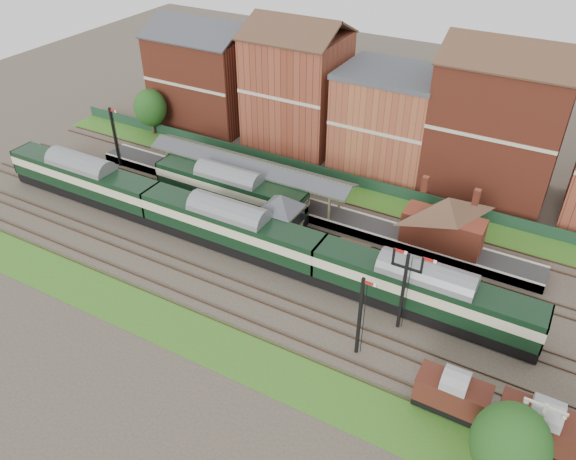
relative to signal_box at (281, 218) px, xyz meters
The scene contains 20 objects.
ground 5.45m from the signal_box, 47.29° to the right, with size 160.00×160.00×0.00m, color #473D33.
grass_back 13.47m from the signal_box, 76.76° to the left, with size 90.00×4.50×0.06m, color #2D6619.
grass_front 15.86m from the signal_box, 78.87° to the right, with size 90.00×5.00×0.06m, color #2D6619.
fence 15.25m from the signal_box, 78.50° to the left, with size 90.00×0.12×1.50m, color #193823.
platform 7.31m from the signal_box, 107.10° to the left, with size 55.00×3.40×1.00m, color #2D2D2D.
signal_box is the anchor object (origin of this frame).
brick_hut 8.25m from the signal_box, ahead, with size 3.20×2.64×2.94m.
station_building 16.37m from the signal_box, 23.43° to the left, with size 8.10×8.10×5.90m.
canopy 10.40m from the signal_box, 140.91° to the left, with size 26.00×3.89×4.08m.
semaphore_bracket 16.16m from the signal_box, 20.92° to the right, with size 3.60×0.25×8.18m.
semaphore_platform_end 27.41m from the signal_box, behind, with size 1.23×0.25×8.00m.
semaphore_siding 16.60m from the signal_box, 38.20° to the right, with size 1.23×0.25×8.00m.
yard_lamp 30.78m from the signal_box, 28.65° to the right, with size 2.60×0.22×7.00m.
town_backdrop 22.26m from the signal_box, 82.60° to the left, with size 69.00×10.00×16.00m.
dmu_train 5.33m from the signal_box, 142.25° to the right, with size 61.23×3.21×4.70m.
platform_railcar 9.19m from the signal_box, 159.24° to the left, with size 18.90×2.98×4.35m.
goods_van_a 24.66m from the signal_box, 29.83° to the right, with size 5.31×2.30×3.22m.
goods_van_b 30.11m from the signal_box, 24.02° to the right, with size 5.82×2.52×3.53m.
tree_far 30.63m from the signal_box, 32.68° to the right, with size 4.93×4.93×7.19m.
tree_back 32.64m from the signal_box, 154.06° to the left, with size 4.57×4.57×6.68m.
Camera 1 is at (20.79, -38.20, 35.28)m, focal length 35.00 mm.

